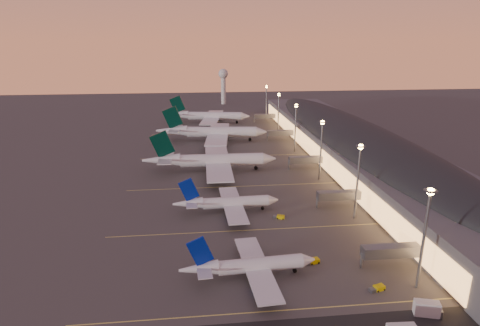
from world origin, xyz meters
name	(u,v)px	position (x,y,z in m)	size (l,w,h in m)	color
ground	(249,223)	(0.00, 0.00, 0.00)	(700.00, 700.00, 0.00)	#3F3C3A
airliner_narrow_south	(249,266)	(-4.09, -31.07, 3.24)	(35.05, 31.36, 12.52)	silver
airliner_narrow_north	(227,203)	(-6.56, 9.99, 3.43)	(37.08, 33.08, 13.27)	silver
airliner_wide_near	(210,160)	(-10.41, 56.78, 5.04)	(60.99, 55.36, 19.56)	silver
airliner_wide_mid	(212,132)	(-7.27, 114.43, 5.43)	(65.97, 60.45, 21.10)	silver
airliner_wide_far	(207,116)	(-8.15, 169.48, 5.11)	(61.96, 57.08, 19.86)	silver
terminal_building	(350,140)	(61.84, 72.47, 8.78)	(56.35, 255.00, 17.46)	#4F4F54
light_masts	(306,128)	(36.00, 65.00, 17.55)	(2.20, 217.20, 25.90)	slate
radar_tower	(223,80)	(10.00, 260.00, 21.87)	(9.00, 9.00, 32.50)	silver
lane_markings	(237,182)	(0.00, 40.00, 0.01)	(90.00, 180.36, 0.00)	#D8C659
baggage_tug_a	(377,288)	(25.98, -40.05, 0.53)	(4.17, 2.56, 1.16)	#D5BB04
baggage_tug_b	(312,261)	(13.76, -26.39, 0.57)	(4.46, 2.53, 1.26)	#D5BB04
baggage_tug_c	(279,217)	(10.71, 2.64, 0.51)	(4.04, 2.75, 1.12)	#D5BB04
catering_truck_b	(428,309)	(32.95, -49.95, 1.52)	(6.18, 3.73, 3.26)	silver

